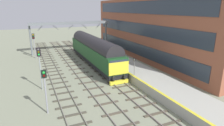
% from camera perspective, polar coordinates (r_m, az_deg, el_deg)
% --- Properties ---
extents(ground_plane, '(140.00, 140.00, 0.00)m').
position_cam_1_polar(ground_plane, '(27.89, -2.34, -2.78)').
color(ground_plane, gray).
rests_on(ground_plane, ground).
extents(track_main, '(2.50, 60.00, 0.15)m').
position_cam_1_polar(track_main, '(27.87, -2.34, -2.67)').
color(track_main, gray).
rests_on(track_main, ground).
extents(track_adjacent_west, '(2.50, 60.00, 0.15)m').
position_cam_1_polar(track_adjacent_west, '(26.90, -8.94, -3.56)').
color(track_adjacent_west, gray).
rests_on(track_adjacent_west, ground).
extents(track_adjacent_far_west, '(2.50, 60.00, 0.15)m').
position_cam_1_polar(track_adjacent_far_west, '(26.30, -16.35, -4.51)').
color(track_adjacent_far_west, slate).
rests_on(track_adjacent_far_west, ground).
extents(station_platform, '(4.00, 44.00, 1.01)m').
position_cam_1_polar(station_platform, '(29.17, 4.23, -0.92)').
color(station_platform, '#AAAA9E').
rests_on(station_platform, ground).
extents(station_building, '(5.26, 35.02, 10.75)m').
position_cam_1_polar(station_building, '(36.13, 10.66, 10.06)').
color(station_building, '#95523A').
rests_on(station_building, ground).
extents(diesel_locomotive, '(2.74, 19.44, 4.68)m').
position_cam_1_polar(diesel_locomotive, '(31.44, -5.52, 4.04)').
color(diesel_locomotive, black).
rests_on(diesel_locomotive, ground).
extents(signal_post_near, '(0.44, 0.22, 4.08)m').
position_cam_1_polar(signal_post_near, '(17.36, -19.41, -6.72)').
color(signal_post_near, gray).
rests_on(signal_post_near, ground).
extents(signal_post_mid, '(0.44, 0.22, 4.94)m').
position_cam_1_polar(signal_post_mid, '(22.56, -20.83, -0.07)').
color(signal_post_mid, gray).
rests_on(signal_post_mid, ground).
extents(signal_post_far, '(0.44, 0.22, 4.60)m').
position_cam_1_polar(signal_post_far, '(37.86, -22.36, 5.68)').
color(signal_post_far, gray).
rests_on(signal_post_far, ground).
extents(platform_number_sign, '(0.10, 0.44, 2.20)m').
position_cam_1_polar(platform_number_sign, '(23.37, 6.73, -0.35)').
color(platform_number_sign, slate).
rests_on(platform_number_sign, station_platform).
extents(waiting_passenger, '(0.36, 0.51, 1.64)m').
position_cam_1_polar(waiting_passenger, '(34.19, -2.16, 4.24)').
color(waiting_passenger, '#29343D').
rests_on(waiting_passenger, station_platform).
extents(overhead_footbridge, '(16.13, 2.00, 6.36)m').
position_cam_1_polar(overhead_footbridge, '(40.84, -12.36, 11.27)').
color(overhead_footbridge, slate).
rests_on(overhead_footbridge, ground).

